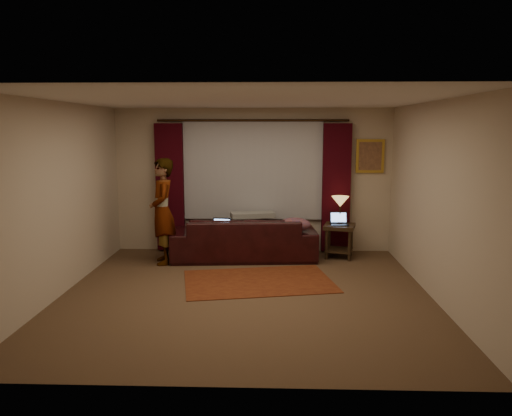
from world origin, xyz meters
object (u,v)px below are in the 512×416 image
(laptop_sofa, at_px, (220,226))
(person, at_px, (162,211))
(end_table, at_px, (339,241))
(tiffany_lamp, at_px, (340,210))
(sofa, at_px, (244,230))
(laptop_table, at_px, (339,219))

(laptop_sofa, bearing_deg, person, -163.55)
(end_table, xyz_separation_m, tiffany_lamp, (0.01, 0.08, 0.54))
(end_table, bearing_deg, laptop_sofa, -170.44)
(tiffany_lamp, bearing_deg, sofa, -173.45)
(person, bearing_deg, laptop_sofa, 81.03)
(laptop_table, relative_size, person, 0.19)
(end_table, height_order, laptop_table, laptop_table)
(tiffany_lamp, distance_m, person, 3.05)
(laptop_sofa, distance_m, tiffany_lamp, 2.11)
(sofa, xyz_separation_m, tiffany_lamp, (1.67, 0.19, 0.33))
(sofa, height_order, tiffany_lamp, tiffany_lamp)
(sofa, distance_m, end_table, 1.67)
(laptop_sofa, relative_size, tiffany_lamp, 0.70)
(tiffany_lamp, bearing_deg, person, -169.59)
(sofa, bearing_deg, tiffany_lamp, -177.59)
(end_table, height_order, tiffany_lamp, tiffany_lamp)
(tiffany_lamp, height_order, laptop_table, tiffany_lamp)
(laptop_sofa, relative_size, laptop_table, 1.04)
(sofa, distance_m, tiffany_lamp, 1.71)
(end_table, bearing_deg, tiffany_lamp, 80.97)
(sofa, xyz_separation_m, laptop_sofa, (-0.39, -0.23, 0.11))
(end_table, height_order, person, person)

